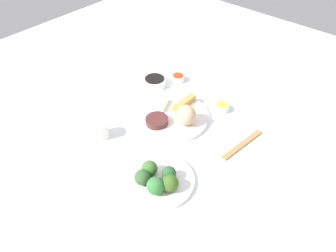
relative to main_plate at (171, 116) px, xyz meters
The scene contains 20 objects.
tabletop 0.02m from the main_plate, 128.87° to the right, with size 2.20×2.20×0.02m, color white.
main_plate is the anchor object (origin of this frame).
rice_scoop 0.09m from the main_plate, 95.26° to the right, with size 0.08×0.08×0.08m, color tan.
spring_roll 0.08m from the main_plate, ahead, with size 0.12×0.03×0.02m, color gold.
crab_rangoon_wonton 0.08m from the main_plate, 84.74° to the left, with size 0.08×0.07×0.02m, color beige.
stir_fry_heap 0.08m from the main_plate, behind, with size 0.08×0.08×0.02m, color #512726.
broccoli_plate 0.32m from the main_plate, 146.42° to the right, with size 0.22×0.22×0.01m, color white.
broccoli_floret_0 0.30m from the main_plate, 152.44° to the right, with size 0.05×0.05×0.05m, color #3A6A2E.
broccoli_floret_1 0.35m from the main_plate, 140.02° to the right, with size 0.05×0.05×0.05m, color #3B5F20.
broccoli_floret_2 0.31m from the main_plate, 140.73° to the right, with size 0.05×0.05×0.05m, color #28582E.
broccoli_floret_3 0.34m from the main_plate, 154.34° to the right, with size 0.05×0.05×0.05m, color #33592C.
broccoli_floret_4 0.37m from the main_plate, 146.70° to the right, with size 0.05×0.05×0.05m, color #347136.
soy_sauce_bowl 0.23m from the main_plate, 58.96° to the left, with size 0.10×0.10×0.03m, color white.
soy_sauce_bowl_liquid 0.23m from the main_plate, 58.96° to the left, with size 0.08×0.08×0.00m, color black.
sauce_ramekin_hot_mustard 0.20m from the main_plate, 37.05° to the right, with size 0.05×0.05×0.03m, color white.
sauce_ramekin_hot_mustard_liquid 0.20m from the main_plate, 37.05° to the right, with size 0.04×0.04×0.00m, color yellow.
sauce_ramekin_sweet_and_sour 0.25m from the main_plate, 33.73° to the left, with size 0.05×0.05×0.03m, color white.
sauce_ramekin_sweet_and_sour_liquid 0.25m from the main_plate, 33.73° to the left, with size 0.04×0.04×0.00m, color red.
teacup 0.27m from the main_plate, 153.42° to the left, with size 0.06×0.06×0.06m, color white.
chopsticks_pair 0.29m from the main_plate, 80.36° to the right, with size 0.20×0.02×0.01m, color #A27948.
Camera 1 is at (-0.74, -0.63, 0.85)m, focal length 35.43 mm.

